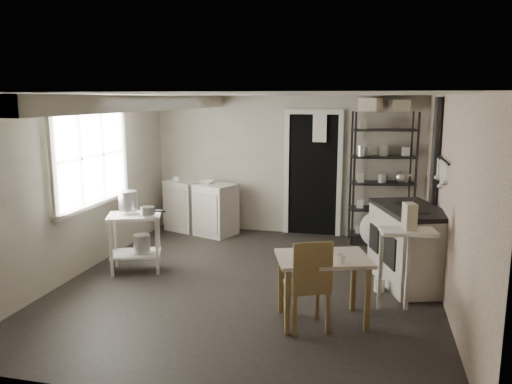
% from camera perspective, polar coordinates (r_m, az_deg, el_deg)
% --- Properties ---
extents(floor, '(5.00, 5.00, 0.00)m').
position_cam_1_polar(floor, '(6.26, -0.64, -10.44)').
color(floor, black).
rests_on(floor, ground).
extents(ceiling, '(5.00, 5.00, 0.00)m').
position_cam_1_polar(ceiling, '(5.84, -0.69, 11.10)').
color(ceiling, silver).
rests_on(ceiling, wall_back).
extents(wall_back, '(4.50, 0.02, 2.30)m').
position_cam_1_polar(wall_back, '(8.36, 3.48, 3.06)').
color(wall_back, '#A9A190').
rests_on(wall_back, ground).
extents(wall_front, '(4.50, 0.02, 2.30)m').
position_cam_1_polar(wall_front, '(3.64, -10.28, -7.19)').
color(wall_front, '#A9A190').
rests_on(wall_front, ground).
extents(wall_left, '(0.02, 5.00, 2.30)m').
position_cam_1_polar(wall_left, '(6.84, -19.29, 0.76)').
color(wall_left, '#A9A190').
rests_on(wall_left, ground).
extents(wall_right, '(0.02, 5.00, 2.30)m').
position_cam_1_polar(wall_right, '(5.84, 21.31, -0.99)').
color(wall_right, '#A9A190').
rests_on(wall_right, ground).
extents(window, '(0.12, 1.76, 1.28)m').
position_cam_1_polar(window, '(6.94, -18.37, 3.88)').
color(window, silver).
rests_on(window, wall_left).
extents(doorway, '(0.96, 0.10, 2.08)m').
position_cam_1_polar(doorway, '(8.29, 6.50, 1.89)').
color(doorway, silver).
rests_on(doorway, ground).
extents(ceiling_beam, '(0.18, 5.00, 0.18)m').
position_cam_1_polar(ceiling_beam, '(6.24, -11.61, 9.95)').
color(ceiling_beam, silver).
rests_on(ceiling_beam, ceiling).
extents(wallpaper_panel, '(0.01, 5.00, 2.30)m').
position_cam_1_polar(wallpaper_panel, '(5.83, 21.21, -0.99)').
color(wallpaper_panel, beige).
rests_on(wallpaper_panel, wall_right).
extents(utensil_rail, '(0.06, 1.20, 0.44)m').
position_cam_1_polar(utensil_rail, '(6.36, 20.30, 3.63)').
color(utensil_rail, silver).
rests_on(utensil_rail, wall_right).
extents(prep_table, '(0.80, 0.69, 0.77)m').
position_cam_1_polar(prep_table, '(6.77, -13.60, -5.54)').
color(prep_table, silver).
rests_on(prep_table, ground).
extents(stockpot, '(0.28, 0.28, 0.26)m').
position_cam_1_polar(stockpot, '(6.70, -14.42, -0.99)').
color(stockpot, silver).
rests_on(stockpot, prep_table).
extents(saucepan, '(0.19, 0.19, 0.10)m').
position_cam_1_polar(saucepan, '(6.49, -12.30, -2.09)').
color(saucepan, silver).
rests_on(saucepan, prep_table).
extents(bucket, '(0.25, 0.25, 0.24)m').
position_cam_1_polar(bucket, '(6.73, -12.93, -5.74)').
color(bucket, silver).
rests_on(bucket, prep_table).
extents(base_cabinets, '(1.42, 0.98, 0.86)m').
position_cam_1_polar(base_cabinets, '(8.53, -6.34, -1.54)').
color(base_cabinets, beige).
rests_on(base_cabinets, ground).
extents(mixing_bowl, '(0.33, 0.33, 0.07)m').
position_cam_1_polar(mixing_bowl, '(8.32, -5.62, 1.63)').
color(mixing_bowl, white).
rests_on(mixing_bowl, base_cabinets).
extents(counter_cup, '(0.13, 0.13, 0.09)m').
position_cam_1_polar(counter_cup, '(8.52, -9.15, 1.82)').
color(counter_cup, white).
rests_on(counter_cup, base_cabinets).
extents(shelf_rack, '(1.03, 0.56, 2.06)m').
position_cam_1_polar(shelf_rack, '(8.03, 14.22, 0.99)').
color(shelf_rack, black).
rests_on(shelf_rack, ground).
extents(shelf_jar, '(0.11, 0.11, 0.20)m').
position_cam_1_polar(shelf_jar, '(8.02, 12.45, 4.11)').
color(shelf_jar, white).
rests_on(shelf_jar, shelf_rack).
extents(storage_box_a, '(0.37, 0.35, 0.20)m').
position_cam_1_polar(storage_box_a, '(7.92, 12.91, 8.63)').
color(storage_box_a, beige).
rests_on(storage_box_a, shelf_rack).
extents(storage_box_b, '(0.33, 0.32, 0.17)m').
position_cam_1_polar(storage_box_b, '(7.99, 15.96, 8.36)').
color(storage_box_b, beige).
rests_on(storage_box_b, shelf_rack).
extents(stove, '(1.03, 1.37, 0.96)m').
position_cam_1_polar(stove, '(6.44, 17.11, -6.20)').
color(stove, beige).
rests_on(stove, ground).
extents(stovepipe, '(0.15, 0.15, 1.52)m').
position_cam_1_polar(stovepipe, '(6.70, 19.88, 4.33)').
color(stovepipe, black).
rests_on(stovepipe, stove).
extents(side_ledge, '(0.62, 0.40, 0.89)m').
position_cam_1_polar(side_ledge, '(5.63, 16.75, -8.71)').
color(side_ledge, silver).
rests_on(side_ledge, ground).
extents(oats_box, '(0.15, 0.21, 0.28)m').
position_cam_1_polar(oats_box, '(5.50, 17.13, -2.91)').
color(oats_box, beige).
rests_on(oats_box, side_ledge).
extents(work_table, '(1.06, 0.88, 0.69)m').
position_cam_1_polar(work_table, '(5.19, 7.60, -10.61)').
color(work_table, beige).
rests_on(work_table, ground).
extents(table_cup, '(0.11, 0.11, 0.09)m').
position_cam_1_polar(table_cup, '(4.89, 9.77, -6.77)').
color(table_cup, white).
rests_on(table_cup, work_table).
extents(chair, '(0.52, 0.53, 0.94)m').
position_cam_1_polar(chair, '(5.00, 5.83, -10.12)').
color(chair, brown).
rests_on(chair, ground).
extents(flour_sack, '(0.48, 0.42, 0.53)m').
position_cam_1_polar(flour_sack, '(7.94, 13.34, -4.32)').
color(flour_sack, silver).
rests_on(flour_sack, ground).
extents(floor_crock, '(0.14, 0.14, 0.16)m').
position_cam_1_polar(floor_crock, '(6.19, 13.91, -10.29)').
color(floor_crock, white).
rests_on(floor_crock, ground).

